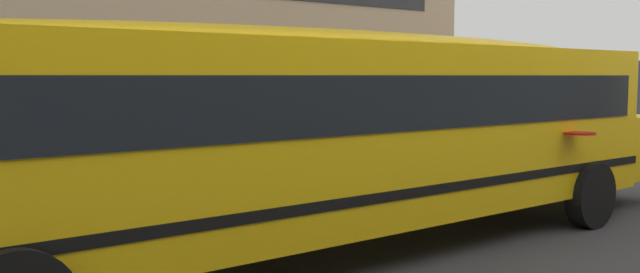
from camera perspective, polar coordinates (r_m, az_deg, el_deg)
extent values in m
plane|color=#38383D|center=(10.94, -0.39, -7.13)|extent=(400.00, 400.00, 0.00)
cube|color=gray|center=(17.33, -15.70, -2.80)|extent=(120.00, 3.00, 0.01)
cube|color=silver|center=(10.94, -0.39, -7.12)|extent=(110.00, 0.16, 0.01)
cube|color=yellow|center=(8.83, 0.52, 0.38)|extent=(10.94, 2.61, 2.18)
cube|color=yellow|center=(13.71, 21.11, -0.60)|extent=(1.61, 2.10, 1.09)
cube|color=black|center=(14.44, 22.64, -1.85)|extent=(0.23, 2.48, 0.36)
cube|color=black|center=(8.80, 0.53, 2.93)|extent=(10.29, 2.64, 0.64)
cube|color=black|center=(8.90, 0.52, -3.76)|extent=(10.96, 2.64, 0.12)
ellipsoid|color=yellow|center=(8.81, 0.53, 7.48)|extent=(10.50, 2.40, 0.36)
cylinder|color=red|center=(10.59, 20.38, 0.24)|extent=(0.44, 0.44, 0.03)
cylinder|color=black|center=(12.75, 11.43, -3.23)|extent=(1.00, 0.29, 0.99)
cylinder|color=black|center=(11.36, 21.15, -4.47)|extent=(1.00, 0.29, 0.99)
cube|color=#B7BABF|center=(20.33, 11.82, 0.23)|extent=(3.91, 1.73, 0.70)
cube|color=black|center=(20.17, 11.58, 2.11)|extent=(2.21, 1.58, 0.64)
cylinder|color=black|center=(21.90, 12.24, -0.36)|extent=(0.60, 0.19, 0.60)
cylinder|color=black|center=(20.88, 15.87, -0.69)|extent=(0.60, 0.19, 0.60)
cylinder|color=black|center=(19.95, 7.54, -0.80)|extent=(0.60, 0.19, 0.60)
cylinder|color=black|center=(18.83, 11.28, -1.20)|extent=(0.60, 0.19, 0.60)
cube|color=#333842|center=(29.28, 24.58, 3.21)|extent=(4.27, 2.34, 2.40)
cylinder|color=black|center=(29.32, 22.07, 0.95)|extent=(0.85, 0.29, 0.84)
cube|color=black|center=(19.97, -8.67, 3.85)|extent=(17.05, 0.04, 1.10)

